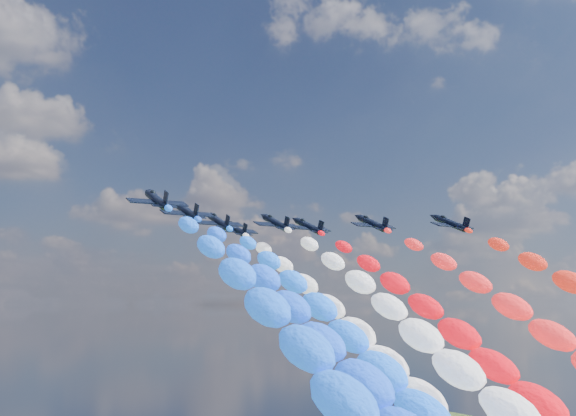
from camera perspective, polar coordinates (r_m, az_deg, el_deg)
jet_0 at (r=119.65m, az=-10.09°, el=0.64°), size 10.16×13.39×7.18m
jet_1 at (r=133.40m, az=-7.84°, el=-0.23°), size 9.71×13.06×7.18m
jet_2 at (r=148.97m, az=-5.39°, el=-1.02°), size 10.00×13.27×7.18m
jet_3 at (r=150.90m, az=-0.98°, el=-1.14°), size 9.60×12.98×7.18m
trail_3 at (r=106.06m, az=14.83°, el=-15.11°), size 7.17×109.39×65.69m
jet_4 at (r=163.32m, az=-4.07°, el=-1.60°), size 9.54×12.94×7.18m
trail_4 at (r=116.03m, az=8.80°, el=-14.58°), size 7.17×109.39×65.69m
jet_5 at (r=157.68m, az=1.57°, el=-1.41°), size 10.16×13.39×7.18m
trail_5 at (r=114.38m, az=17.40°, el=-14.44°), size 7.17×109.39×65.69m
jet_6 at (r=153.04m, az=6.49°, el=-1.18°), size 9.75×13.09×7.18m
jet_7 at (r=155.62m, az=12.41°, el=-1.15°), size 9.63×13.00×7.18m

